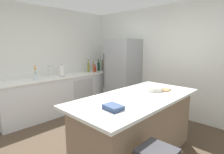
# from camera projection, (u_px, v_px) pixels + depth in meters

# --- Properties ---
(ground_plane) EXTENTS (7.20, 7.20, 0.00)m
(ground_plane) POSITION_uv_depth(u_px,v_px,m) (104.00, 153.00, 2.77)
(ground_plane) COLOR #4C3D2D
(wall_rear) EXTENTS (6.00, 0.10, 2.60)m
(wall_rear) POSITION_uv_depth(u_px,v_px,m) (174.00, 61.00, 4.14)
(wall_rear) COLOR silver
(wall_rear) RESTS_ON ground_plane
(wall_left) EXTENTS (0.10, 6.00, 2.60)m
(wall_left) POSITION_uv_depth(u_px,v_px,m) (33.00, 61.00, 4.22)
(wall_left) COLOR silver
(wall_left) RESTS_ON ground_plane
(counter_run_left) EXTENTS (0.65, 3.06, 0.92)m
(counter_run_left) POSITION_uv_depth(u_px,v_px,m) (64.00, 93.00, 4.53)
(counter_run_left) COLOR silver
(counter_run_left) RESTS_ON ground_plane
(kitchen_island) EXTENTS (0.99, 2.11, 0.93)m
(kitchen_island) POSITION_uv_depth(u_px,v_px,m) (136.00, 126.00, 2.66)
(kitchen_island) COLOR #8E755B
(kitchen_island) RESTS_ON ground_plane
(refrigerator) EXTENTS (0.80, 0.72, 1.83)m
(refrigerator) POSITION_uv_depth(u_px,v_px,m) (122.00, 74.00, 4.76)
(refrigerator) COLOR #93969B
(refrigerator) RESTS_ON ground_plane
(sink_faucet) EXTENTS (0.15, 0.05, 0.30)m
(sink_faucet) POSITION_uv_depth(u_px,v_px,m) (48.00, 71.00, 4.19)
(sink_faucet) COLOR silver
(sink_faucet) RESTS_ON counter_run_left
(flower_vase) EXTENTS (0.08, 0.08, 0.33)m
(flower_vase) POSITION_uv_depth(u_px,v_px,m) (36.00, 76.00, 3.86)
(flower_vase) COLOR silver
(flower_vase) RESTS_ON counter_run_left
(paper_towel_roll) EXTENTS (0.14, 0.14, 0.31)m
(paper_towel_roll) POSITION_uv_depth(u_px,v_px,m) (62.00, 71.00, 4.36)
(paper_towel_roll) COLOR gray
(paper_towel_roll) RESTS_ON counter_run_left
(whiskey_bottle) EXTENTS (0.08, 0.08, 0.32)m
(whiskey_bottle) POSITION_uv_depth(u_px,v_px,m) (103.00, 66.00, 5.49)
(whiskey_bottle) COLOR brown
(whiskey_bottle) RESTS_ON counter_run_left
(gin_bottle) EXTENTS (0.07, 0.07, 0.30)m
(gin_bottle) POSITION_uv_depth(u_px,v_px,m) (101.00, 66.00, 5.41)
(gin_bottle) COLOR #8CB79E
(gin_bottle) RESTS_ON counter_run_left
(wine_bottle) EXTENTS (0.07, 0.07, 0.35)m
(wine_bottle) POSITION_uv_depth(u_px,v_px,m) (99.00, 66.00, 5.32)
(wine_bottle) COLOR #19381E
(wine_bottle) RESTS_ON counter_run_left
(soda_bottle) EXTENTS (0.07, 0.07, 0.33)m
(soda_bottle) POSITION_uv_depth(u_px,v_px,m) (96.00, 67.00, 5.26)
(soda_bottle) COLOR silver
(soda_bottle) RESTS_ON counter_run_left
(hot_sauce_bottle) EXTENTS (0.05, 0.05, 0.21)m
(hot_sauce_bottle) POSITION_uv_depth(u_px,v_px,m) (95.00, 69.00, 5.15)
(hot_sauce_bottle) COLOR red
(hot_sauce_bottle) RESTS_ON counter_run_left
(vinegar_bottle) EXTENTS (0.05, 0.05, 0.31)m
(vinegar_bottle) POSITION_uv_depth(u_px,v_px,m) (94.00, 68.00, 5.07)
(vinegar_bottle) COLOR #994C23
(vinegar_bottle) RESTS_ON counter_run_left
(olive_oil_bottle) EXTENTS (0.06, 0.06, 0.36)m
(olive_oil_bottle) POSITION_uv_depth(u_px,v_px,m) (88.00, 67.00, 5.07)
(olive_oil_bottle) COLOR olive
(olive_oil_bottle) RESTS_ON counter_run_left
(cookbook_stack) EXTENTS (0.24, 0.19, 0.05)m
(cookbook_stack) POSITION_uv_depth(u_px,v_px,m) (113.00, 107.00, 2.04)
(cookbook_stack) COLOR #334770
(cookbook_stack) RESTS_ON kitchen_island
(mixing_bowl) EXTENTS (0.24, 0.24, 0.08)m
(mixing_bowl) POSITION_uv_depth(u_px,v_px,m) (155.00, 89.00, 2.87)
(mixing_bowl) COLOR silver
(mixing_bowl) RESTS_ON kitchen_island
(cutting_board) EXTENTS (0.34, 0.22, 0.02)m
(cutting_board) POSITION_uv_depth(u_px,v_px,m) (160.00, 89.00, 2.98)
(cutting_board) COLOR #9E7042
(cutting_board) RESTS_ON kitchen_island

